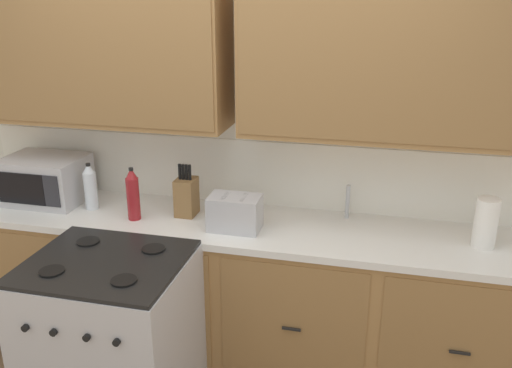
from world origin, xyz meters
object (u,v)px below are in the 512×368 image
Objects in this scene: toaster at (235,213)px; bottle_clear at (90,187)px; paper_towel_roll at (486,223)px; stove_range at (114,343)px; bottle_red at (133,194)px; microwave at (45,179)px; knife_block at (186,196)px.

bottle_clear is at bearing 174.77° from toaster.
paper_towel_roll is (1.29, 0.09, 0.03)m from toaster.
stove_range is 3.08× the size of bottle_red.
stove_range is 1.98× the size of microwave.
bottle_clear is 0.33m from bottle_red.
bottle_clear reaches higher than toaster.
toaster is (0.49, 0.54, 0.55)m from stove_range.
paper_towel_roll is at bearing -1.43° from knife_block.
bottle_red is (-0.27, -0.13, 0.03)m from knife_block.
stove_range is at bearing -103.99° from knife_block.
paper_towel_roll is at bearing 3.94° from toaster.
knife_block is at bearing -0.34° from microwave.
bottle_red reaches higher than bottle_clear.
stove_range is at bearing -160.56° from paper_towel_roll.
microwave is 1.26m from toaster.
bottle_clear is (0.34, -0.05, -0.00)m from microwave.
bottle_red is (-0.10, 0.54, 0.60)m from stove_range.
paper_towel_roll is at bearing -1.04° from microwave.
bottle_red reaches higher than stove_range.
microwave is 0.93m from knife_block.
toaster is at bearing -6.15° from microwave.
paper_towel_roll is (1.62, -0.04, 0.01)m from knife_block.
toaster is 0.98× the size of bottle_clear.
stove_range is 3.34× the size of bottle_clear.
microwave is at bearing 168.11° from bottle_red.
bottle_red is at bearing -15.31° from bottle_clear.
microwave is 1.85× the size of paper_towel_roll.
toaster is 0.60m from bottle_red.
knife_block is at bearing 158.43° from toaster.
microwave is 1.55× the size of knife_block.
bottle_clear reaches higher than stove_range.
stove_range is 3.39× the size of toaster.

